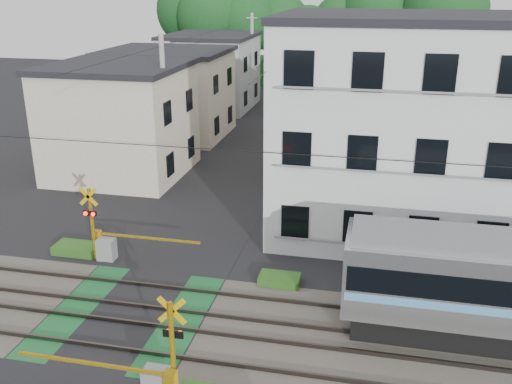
% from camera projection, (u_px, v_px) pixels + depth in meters
% --- Properties ---
extents(ground, '(120.00, 120.00, 0.00)m').
position_uv_depth(ground, '(128.00, 315.00, 19.12)').
color(ground, black).
extents(track_bed, '(120.00, 120.00, 0.14)m').
position_uv_depth(track_bed, '(128.00, 314.00, 19.11)').
color(track_bed, '#47423A').
rests_on(track_bed, ground).
extents(crossing_signal_near, '(4.74, 0.65, 3.09)m').
position_uv_depth(crossing_signal_near, '(159.00, 377.00, 15.01)').
color(crossing_signal_near, '#EBAC0C').
rests_on(crossing_signal_near, ground).
extents(crossing_signal_far, '(4.74, 0.65, 3.09)m').
position_uv_depth(crossing_signal_far, '(105.00, 243.00, 22.74)').
color(crossing_signal_far, '#EBAC0C').
rests_on(crossing_signal_far, ground).
extents(apartment_block, '(10.20, 8.36, 9.30)m').
position_uv_depth(apartment_block, '(396.00, 126.00, 24.49)').
color(apartment_block, white).
rests_on(apartment_block, ground).
extents(houses_row, '(22.07, 31.35, 6.80)m').
position_uv_depth(houses_row, '(276.00, 87.00, 41.68)').
color(houses_row, beige).
rests_on(houses_row, ground).
extents(tree_hill, '(40.00, 13.21, 11.91)m').
position_uv_depth(tree_hill, '(311.00, 29.00, 61.23)').
color(tree_hill, '#184A1E').
rests_on(tree_hill, ground).
extents(catenary, '(60.00, 5.04, 7.00)m').
position_uv_depth(catenary, '(309.00, 229.00, 16.66)').
color(catenary, '#2D2D33').
rests_on(catenary, ground).
extents(utility_poles, '(7.90, 42.00, 8.00)m').
position_uv_depth(utility_poles, '(250.00, 81.00, 38.99)').
color(utility_poles, '#A5A5A0').
rests_on(utility_poles, ground).
extents(pedestrian, '(0.66, 0.54, 1.54)m').
position_uv_depth(pedestrian, '(301.00, 106.00, 47.45)').
color(pedestrian, '#2F323B').
rests_on(pedestrian, ground).
extents(weed_patches, '(10.25, 8.80, 0.40)m').
position_uv_depth(weed_patches, '(176.00, 317.00, 18.62)').
color(weed_patches, '#2D5E1E').
rests_on(weed_patches, ground).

